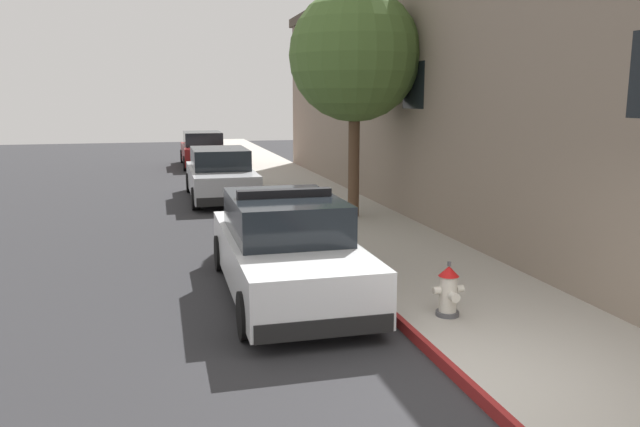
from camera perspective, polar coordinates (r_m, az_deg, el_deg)
The scene contains 9 objects.
ground_plane at distance 15.91m, azimuth -19.45°, elevation -1.61°, with size 33.08×60.00×0.20m, color #2B2B2D.
sidewalk_pavement at distance 16.44m, azimuth 1.79°, elevation -0.02°, with size 2.83×60.00×0.14m, color #ADA89E.
curb_painted_edge at distance 16.10m, azimuth -3.19°, elevation -0.25°, with size 0.08×60.00×0.14m, color maroon.
storefront_building at distance 17.19m, azimuth 20.65°, elevation 10.45°, with size 7.95×28.09×6.50m.
police_cruiser at distance 9.85m, azimuth -3.16°, elevation -3.22°, with size 1.94×4.84×1.68m.
parked_car_silver_ahead at distance 19.41m, azimuth -9.11°, elevation 3.47°, with size 1.94×4.84×1.56m.
parked_car_dark_far at distance 29.05m, azimuth -10.65°, elevation 5.73°, with size 1.94×4.84×1.56m.
fire_hydrant at distance 8.72m, azimuth 11.67°, elevation -6.96°, with size 0.44×0.40×0.76m.
street_tree at distance 15.50m, azimuth 3.21°, elevation 14.20°, with size 3.19×3.19×5.55m.
Camera 1 is at (-3.10, -5.52, 3.08)m, focal length 34.97 mm.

